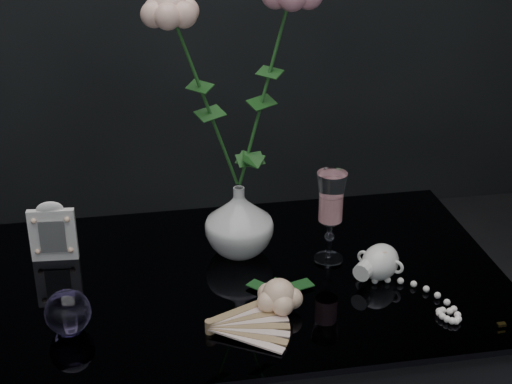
{
  "coord_description": "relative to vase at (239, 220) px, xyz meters",
  "views": [
    {
      "loc": [
        -0.15,
        -1.16,
        1.52
      ],
      "look_at": [
        0.08,
        0.07,
        0.92
      ],
      "focal_mm": 55.0,
      "sensor_mm": 36.0,
      "label": 1
    }
  ],
  "objects": [
    {
      "name": "roses",
      "position": [
        0.0,
        -0.0,
        0.29
      ],
      "size": [
        0.3,
        0.14,
        0.45
      ],
      "color": "beige",
      "rests_on": "vase"
    },
    {
      "name": "wine_glass",
      "position": [
        0.16,
        -0.06,
        0.02
      ],
      "size": [
        0.06,
        0.06,
        0.18
      ],
      "primitive_type": null,
      "rotation": [
        0.0,
        0.0,
        0.07
      ],
      "color": "white",
      "rests_on": "table"
    },
    {
      "name": "paper_fan",
      "position": [
        -0.09,
        -0.25,
        -0.05
      ],
      "size": [
        0.29,
        0.25,
        0.03
      ],
      "primitive_type": null,
      "rotation": [
        0.0,
        0.0,
        -0.17
      ],
      "color": "beige",
      "rests_on": "table"
    },
    {
      "name": "pearl_jar",
      "position": [
        0.24,
        -0.13,
        -0.03
      ],
      "size": [
        0.32,
        0.32,
        0.07
      ],
      "primitive_type": null,
      "rotation": [
        0.0,
        0.0,
        -0.75
      ],
      "color": "white",
      "rests_on": "table"
    },
    {
      "name": "paperweight",
      "position": [
        -0.31,
        -0.21,
        -0.03
      ],
      "size": [
        0.09,
        0.09,
        0.08
      ],
      "primitive_type": null,
      "rotation": [
        0.0,
        0.0,
        -0.14
      ],
      "color": "#836EB3",
      "rests_on": "table"
    },
    {
      "name": "loose_rose",
      "position": [
        0.03,
        -0.21,
        -0.04
      ],
      "size": [
        0.17,
        0.2,
        0.06
      ],
      "primitive_type": null,
      "rotation": [
        0.0,
        0.0,
        -0.22
      ],
      "color": "beige",
      "rests_on": "table"
    },
    {
      "name": "vase",
      "position": [
        0.0,
        0.0,
        0.0
      ],
      "size": [
        0.17,
        0.17,
        0.14
      ],
      "primitive_type": "imported",
      "rotation": [
        0.0,
        0.0,
        0.34
      ],
      "color": "silver",
      "rests_on": "table"
    },
    {
      "name": "picture_frame",
      "position": [
        -0.35,
        0.04,
        -0.01
      ],
      "size": [
        0.1,
        0.08,
        0.12
      ],
      "primitive_type": null,
      "rotation": [
        0.0,
        0.0,
        -0.08
      ],
      "color": "white",
      "rests_on": "table"
    }
  ]
}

